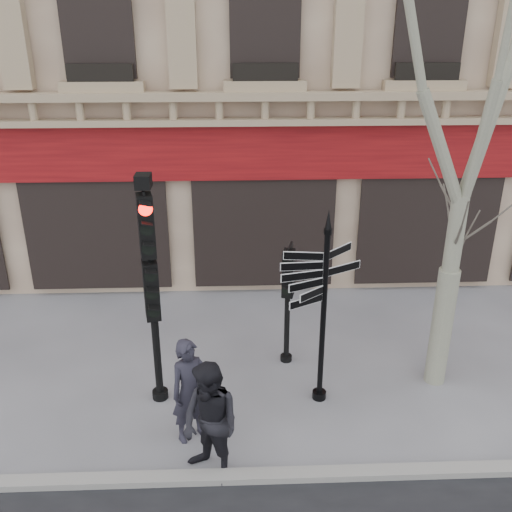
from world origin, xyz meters
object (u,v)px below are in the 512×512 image
Objects in this scene: plane_tree at (486,26)px; pedestrian_b at (211,424)px; fingerpost at (325,278)px; traffic_signal_main at (150,266)px; pedestrian_a at (190,391)px; traffic_signal_secondary at (288,285)px.

plane_tree reaches higher than pedestrian_b.
traffic_signal_main is at bearing 159.27° from fingerpost.
pedestrian_a is at bearing 155.55° from pedestrian_b.
traffic_signal_secondary is (-0.50, 1.25, -0.75)m from fingerpost.
plane_tree is 4.91× the size of pedestrian_a.
traffic_signal_secondary reaches higher than pedestrian_b.
fingerpost is 2.92m from traffic_signal_main.
traffic_signal_main is at bearing 161.10° from pedestrian_b.
traffic_signal_secondary is 0.27× the size of plane_tree.
traffic_signal_main is at bearing -176.30° from plane_tree.
pedestrian_a is (-1.76, -2.18, -0.78)m from traffic_signal_secondary.
pedestrian_b reaches higher than pedestrian_a.
pedestrian_a is at bearing -175.81° from fingerpost.
traffic_signal_secondary is at bearing 93.46° from fingerpost.
pedestrian_b is (-1.90, -1.84, -1.46)m from fingerpost.
traffic_signal_main is 2.13× the size of pedestrian_b.
pedestrian_a is (0.65, -1.06, -1.75)m from traffic_signal_main.
traffic_signal_main is 2.83m from traffic_signal_secondary.
traffic_signal_main is 0.47× the size of plane_tree.
pedestrian_b is at bearing -151.27° from plane_tree.
fingerpost is 0.86× the size of traffic_signal_main.
traffic_signal_main is 1.73× the size of traffic_signal_secondary.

